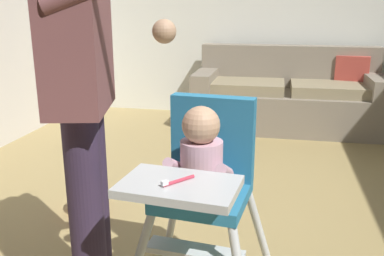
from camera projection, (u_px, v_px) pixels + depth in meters
The scene contains 6 objects.
ground at pixel (243, 228), 2.62m from camera, with size 6.30×7.09×0.10m, color #947F4D.
wall_far at pixel (267, 8), 4.88m from camera, with size 5.50×0.06×2.52m, color silver.
couch at pixel (287, 97), 4.59m from camera, with size 1.96×0.86×0.86m.
high_chair at pixel (203, 172), 1.73m from camera, with size 0.67×0.77×0.92m.
adult_standing at pixel (83, 94), 1.62m from camera, with size 0.59×0.50×1.68m.
toy_ball at pixel (83, 198), 2.70m from camera, with size 0.19×0.19×0.19m, color #D13D33.
Camera 1 is at (0.16, -2.37, 1.27)m, focal length 39.67 mm.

